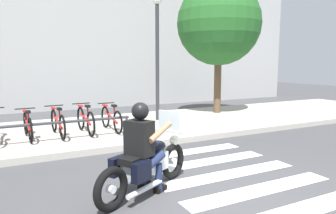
{
  "coord_description": "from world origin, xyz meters",
  "views": [
    {
      "loc": [
        -2.71,
        -3.59,
        1.99
      ],
      "look_at": [
        0.59,
        2.81,
        1.0
      ],
      "focal_mm": 33.71,
      "sensor_mm": 36.0,
      "label": 1
    }
  ],
  "objects_px": {
    "motorcycle": "(146,164)",
    "bicycle_5": "(111,118)",
    "bicycle_2": "(28,125)",
    "bike_rack": "(45,125)",
    "rider": "(143,142)",
    "street_lamp": "(157,47)",
    "bicycle_4": "(85,120)",
    "bicycle_3": "(58,123)",
    "tree_near_rack": "(219,24)"
  },
  "relations": [
    {
      "from": "bike_rack",
      "to": "tree_near_rack",
      "type": "bearing_deg",
      "value": 16.89
    },
    {
      "from": "rider",
      "to": "street_lamp",
      "type": "xyz_separation_m",
      "value": [
        2.62,
        5.01,
        1.69
      ]
    },
    {
      "from": "bicycle_5",
      "to": "street_lamp",
      "type": "relative_size",
      "value": 0.39
    },
    {
      "from": "street_lamp",
      "to": "bicycle_5",
      "type": "bearing_deg",
      "value": -152.67
    },
    {
      "from": "tree_near_rack",
      "to": "bicycle_4",
      "type": "bearing_deg",
      "value": -165.45
    },
    {
      "from": "street_lamp",
      "to": "tree_near_rack",
      "type": "height_order",
      "value": "tree_near_rack"
    },
    {
      "from": "bicycle_2",
      "to": "bicycle_4",
      "type": "bearing_deg",
      "value": -0.04
    },
    {
      "from": "rider",
      "to": "bike_rack",
      "type": "xyz_separation_m",
      "value": [
        -1.02,
        3.49,
        -0.25
      ]
    },
    {
      "from": "rider",
      "to": "bicycle_3",
      "type": "bearing_deg",
      "value": 99.32
    },
    {
      "from": "tree_near_rack",
      "to": "bicycle_5",
      "type": "bearing_deg",
      "value": -163.34
    },
    {
      "from": "bicycle_2",
      "to": "bicycle_5",
      "type": "height_order",
      "value": "bicycle_5"
    },
    {
      "from": "bicycle_4",
      "to": "bike_rack",
      "type": "height_order",
      "value": "bicycle_4"
    },
    {
      "from": "bike_rack",
      "to": "rider",
      "type": "bearing_deg",
      "value": -73.76
    },
    {
      "from": "bicycle_2",
      "to": "street_lamp",
      "type": "height_order",
      "value": "street_lamp"
    },
    {
      "from": "bicycle_5",
      "to": "tree_near_rack",
      "type": "relative_size",
      "value": 0.32
    },
    {
      "from": "street_lamp",
      "to": "tree_near_rack",
      "type": "relative_size",
      "value": 0.82
    },
    {
      "from": "rider",
      "to": "bike_rack",
      "type": "bearing_deg",
      "value": 106.24
    },
    {
      "from": "bicycle_3",
      "to": "street_lamp",
      "type": "bearing_deg",
      "value": 16.44
    },
    {
      "from": "bicycle_5",
      "to": "street_lamp",
      "type": "xyz_separation_m",
      "value": [
        1.88,
        0.97,
        2.02
      ]
    },
    {
      "from": "motorcycle",
      "to": "bicycle_2",
      "type": "bearing_deg",
      "value": 109.75
    },
    {
      "from": "rider",
      "to": "street_lamp",
      "type": "bearing_deg",
      "value": 62.38
    },
    {
      "from": "bicycle_5",
      "to": "bicycle_4",
      "type": "bearing_deg",
      "value": -179.95
    },
    {
      "from": "bicycle_2",
      "to": "bike_rack",
      "type": "xyz_separation_m",
      "value": [
        0.35,
        -0.55,
        0.08
      ]
    },
    {
      "from": "bicycle_5",
      "to": "bike_rack",
      "type": "bearing_deg",
      "value": -162.54
    },
    {
      "from": "street_lamp",
      "to": "bike_rack",
      "type": "bearing_deg",
      "value": -157.27
    },
    {
      "from": "bicycle_2",
      "to": "bicycle_3",
      "type": "relative_size",
      "value": 0.92
    },
    {
      "from": "tree_near_rack",
      "to": "bicycle_2",
      "type": "bearing_deg",
      "value": -168.43
    },
    {
      "from": "bicycle_2",
      "to": "bike_rack",
      "type": "height_order",
      "value": "bicycle_2"
    },
    {
      "from": "bicycle_4",
      "to": "bike_rack",
      "type": "xyz_separation_m",
      "value": [
        -1.06,
        -0.55,
        0.06
      ]
    },
    {
      "from": "bicycle_2",
      "to": "bicycle_5",
      "type": "distance_m",
      "value": 2.11
    },
    {
      "from": "rider",
      "to": "bicycle_5",
      "type": "height_order",
      "value": "rider"
    },
    {
      "from": "motorcycle",
      "to": "bicycle_2",
      "type": "xyz_separation_m",
      "value": [
        -1.44,
        4.01,
        0.03
      ]
    },
    {
      "from": "motorcycle",
      "to": "bicycle_2",
      "type": "distance_m",
      "value": 4.26
    },
    {
      "from": "bike_rack",
      "to": "bicycle_3",
      "type": "bearing_deg",
      "value": 57.58
    },
    {
      "from": "motorcycle",
      "to": "street_lamp",
      "type": "height_order",
      "value": "street_lamp"
    },
    {
      "from": "bicycle_5",
      "to": "tree_near_rack",
      "type": "bearing_deg",
      "value": 16.66
    },
    {
      "from": "bicycle_3",
      "to": "tree_near_rack",
      "type": "bearing_deg",
      "value": 12.89
    },
    {
      "from": "rider",
      "to": "tree_near_rack",
      "type": "distance_m",
      "value": 8.04
    },
    {
      "from": "bicycle_4",
      "to": "bicycle_3",
      "type": "bearing_deg",
      "value": 179.93
    },
    {
      "from": "rider",
      "to": "bicycle_3",
      "type": "relative_size",
      "value": 0.83
    },
    {
      "from": "bike_rack",
      "to": "street_lamp",
      "type": "xyz_separation_m",
      "value": [
        3.64,
        1.52,
        1.95
      ]
    },
    {
      "from": "bicycle_4",
      "to": "street_lamp",
      "type": "distance_m",
      "value": 3.41
    },
    {
      "from": "bicycle_2",
      "to": "motorcycle",
      "type": "bearing_deg",
      "value": -70.25
    },
    {
      "from": "rider",
      "to": "bicycle_5",
      "type": "relative_size",
      "value": 0.88
    },
    {
      "from": "motorcycle",
      "to": "bicycle_4",
      "type": "relative_size",
      "value": 1.19
    },
    {
      "from": "bicycle_5",
      "to": "bike_rack",
      "type": "distance_m",
      "value": 1.85
    },
    {
      "from": "bicycle_4",
      "to": "bicycle_2",
      "type": "bearing_deg",
      "value": 179.96
    },
    {
      "from": "motorcycle",
      "to": "bicycle_5",
      "type": "xyz_separation_m",
      "value": [
        0.68,
        4.01,
        0.04
      ]
    },
    {
      "from": "tree_near_rack",
      "to": "bike_rack",
      "type": "bearing_deg",
      "value": -163.11
    },
    {
      "from": "bicycle_5",
      "to": "tree_near_rack",
      "type": "height_order",
      "value": "tree_near_rack"
    }
  ]
}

